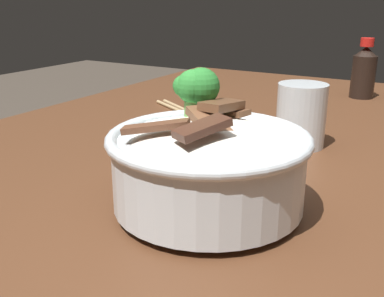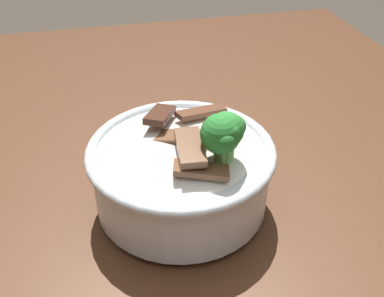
# 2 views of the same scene
# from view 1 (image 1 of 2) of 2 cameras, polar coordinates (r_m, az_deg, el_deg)

# --- Properties ---
(dining_table) EXTENTS (1.51, 1.06, 0.79)m
(dining_table) POSITION_cam_1_polar(r_m,az_deg,el_deg) (0.63, 8.58, -10.50)
(dining_table) COLOR #56331E
(dining_table) RESTS_ON ground
(rice_bowl) EXTENTS (0.21, 0.21, 0.15)m
(rice_bowl) POSITION_cam_1_polar(r_m,az_deg,el_deg) (0.48, 2.01, -1.24)
(rice_bowl) COLOR silver
(rice_bowl) RESTS_ON dining_table
(drinking_glass) EXTENTS (0.07, 0.07, 0.10)m
(drinking_glass) POSITION_cam_1_polar(r_m,az_deg,el_deg) (0.71, 13.80, 3.64)
(drinking_glass) COLOR white
(drinking_glass) RESTS_ON dining_table
(chopsticks_pair) EXTENTS (0.12, 0.20, 0.01)m
(chopsticks_pair) POSITION_cam_1_polar(r_m,az_deg,el_deg) (0.89, -0.84, 4.58)
(chopsticks_pair) COLOR tan
(chopsticks_pair) RESTS_ON dining_table
(soy_sauce_bottle) EXTENTS (0.05, 0.05, 0.13)m
(soy_sauce_bottle) POSITION_cam_1_polar(r_m,az_deg,el_deg) (1.09, 20.63, 8.96)
(soy_sauce_bottle) COLOR black
(soy_sauce_bottle) RESTS_ON dining_table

